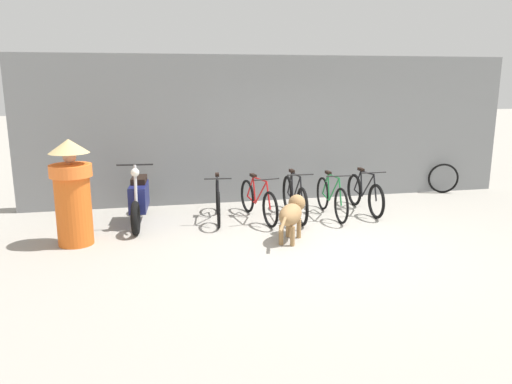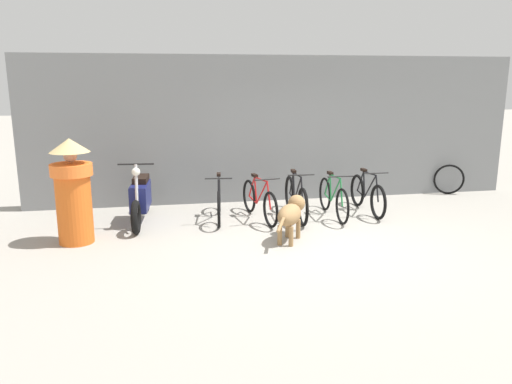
# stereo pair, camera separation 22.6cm
# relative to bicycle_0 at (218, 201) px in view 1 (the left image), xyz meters

# --- Properties ---
(ground_plane) EXTENTS (60.00, 60.00, 0.00)m
(ground_plane) POSITION_rel_bicycle_0_xyz_m (1.39, -1.61, -0.34)
(ground_plane) COLOR #9E998E
(shop_wall_back) EXTENTS (10.00, 0.20, 2.90)m
(shop_wall_back) POSITION_rel_bicycle_0_xyz_m (1.39, 1.31, 1.11)
(shop_wall_back) COLOR slate
(shop_wall_back) RESTS_ON ground
(bicycle_0) EXTENTS (0.46, 1.63, 0.82)m
(bicycle_0) POSITION_rel_bicycle_0_xyz_m (0.00, 0.00, 0.00)
(bicycle_0) COLOR black
(bicycle_0) RESTS_ON ground
(bicycle_1) EXTENTS (0.46, 1.66, 0.81)m
(bicycle_1) POSITION_rel_bicycle_0_xyz_m (0.70, -0.14, -0.01)
(bicycle_1) COLOR black
(bicycle_1) RESTS_ON ground
(bicycle_2) EXTENTS (0.46, 1.72, 0.86)m
(bicycle_2) POSITION_rel_bicycle_0_xyz_m (1.37, -0.14, 0.01)
(bicycle_2) COLOR black
(bicycle_2) RESTS_ON ground
(bicycle_3) EXTENTS (0.46, 1.60, 0.82)m
(bicycle_3) POSITION_rel_bicycle_0_xyz_m (2.04, -0.21, 0.00)
(bicycle_3) COLOR black
(bicycle_3) RESTS_ON ground
(bicycle_4) EXTENTS (0.46, 1.60, 0.82)m
(bicycle_4) POSITION_rel_bicycle_0_xyz_m (2.77, -0.04, -0.00)
(bicycle_4) COLOR black
(bicycle_4) RESTS_ON ground
(motorcycle) EXTENTS (0.58, 1.92, 1.10)m
(motorcycle) POSITION_rel_bicycle_0_xyz_m (-1.35, 0.05, 0.10)
(motorcycle) COLOR black
(motorcycle) RESTS_ON ground
(stray_dog) EXTENTS (0.71, 1.06, 0.65)m
(stray_dog) POSITION_rel_bicycle_0_xyz_m (0.96, -1.37, 0.09)
(stray_dog) COLOR #997247
(stray_dog) RESTS_ON ground
(person_in_robes) EXTENTS (0.87, 0.87, 1.60)m
(person_in_robes) POSITION_rel_bicycle_0_xyz_m (-2.29, -0.89, 0.49)
(person_in_robes) COLOR orange
(person_in_robes) RESTS_ON ground
(spare_tire_left) EXTENTS (0.64, 0.24, 0.65)m
(spare_tire_left) POSITION_rel_bicycle_0_xyz_m (5.11, 1.06, -0.01)
(spare_tire_left) COLOR black
(spare_tire_left) RESTS_ON ground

